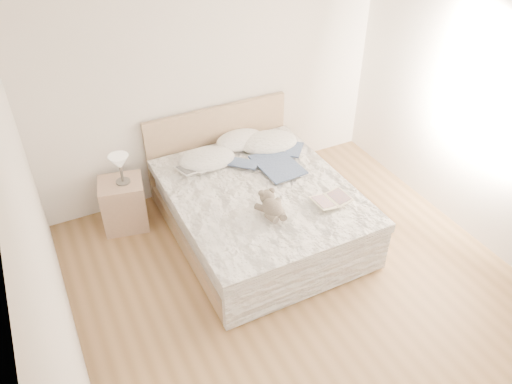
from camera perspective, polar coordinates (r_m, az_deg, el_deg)
floor at (r=4.69m, az=6.83°, el=-12.78°), size 4.00×4.50×0.00m
ceiling at (r=3.18m, az=10.54°, el=20.75°), size 4.00×4.50×0.00m
wall_back at (r=5.50m, az=-5.01°, el=13.10°), size 4.00×0.02×2.70m
wall_left at (r=3.29m, az=-22.43°, el=-8.62°), size 0.02×4.50×2.70m
window at (r=5.16m, az=25.39°, el=9.15°), size 0.02×1.30×1.10m
bed at (r=5.21m, az=0.08°, el=-1.69°), size 1.72×2.14×1.00m
nightstand at (r=5.47m, az=-14.87°, el=-1.33°), size 0.52×0.49×0.56m
table_lamp at (r=5.18m, az=-15.33°, el=3.15°), size 0.24×0.24×0.32m
pillow_left at (r=5.37m, az=-5.66°, el=3.77°), size 0.66×0.49×0.18m
pillow_middle at (r=5.68m, az=-1.84°, el=5.95°), size 0.61×0.45×0.17m
pillow_right at (r=5.63m, az=1.48°, el=5.67°), size 0.72×0.56×0.20m
blouse at (r=5.27m, az=2.47°, el=3.15°), size 0.65×0.69×0.02m
photo_book at (r=5.25m, az=-7.17°, el=2.69°), size 0.39×0.32×0.03m
childrens_book at (r=4.82m, az=8.57°, el=-0.93°), size 0.38×0.27×0.02m
teddy_bear at (r=4.58m, az=1.89°, el=-2.49°), size 0.25×0.34×0.18m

